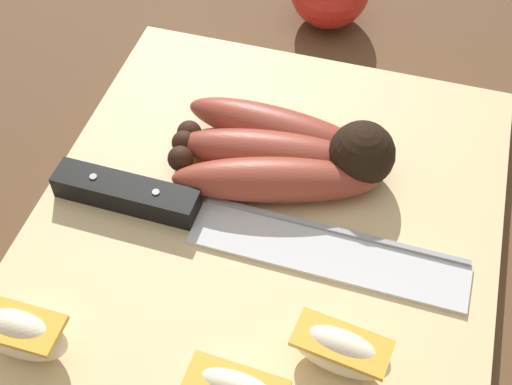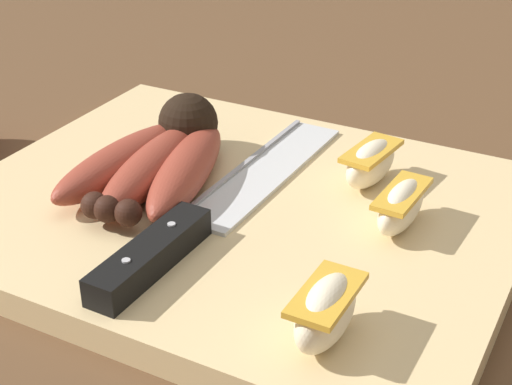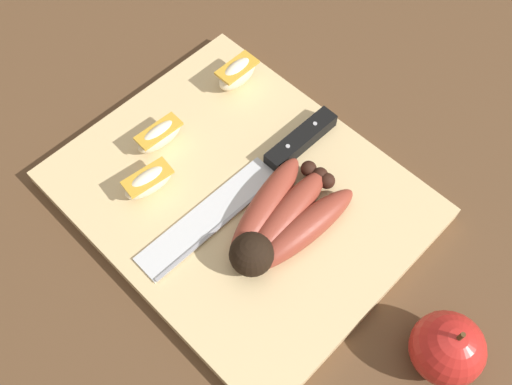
# 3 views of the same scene
# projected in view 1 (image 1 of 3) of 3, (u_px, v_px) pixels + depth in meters

# --- Properties ---
(ground_plane) EXTENTS (6.00, 6.00, 0.00)m
(ground_plane) POSITION_uv_depth(u_px,v_px,m) (258.00, 257.00, 0.47)
(ground_plane) COLOR brown
(cutting_board) EXTENTS (0.38, 0.31, 0.02)m
(cutting_board) POSITION_uv_depth(u_px,v_px,m) (259.00, 242.00, 0.46)
(cutting_board) COLOR #DBBC84
(cutting_board) RESTS_ON ground_plane
(banana_bunch) EXTENTS (0.10, 0.16, 0.05)m
(banana_bunch) POSITION_uv_depth(u_px,v_px,m) (287.00, 153.00, 0.48)
(banana_bunch) COLOR black
(banana_bunch) RESTS_ON cutting_board
(chefs_knife) EXTENTS (0.04, 0.28, 0.02)m
(chefs_knife) POSITION_uv_depth(u_px,v_px,m) (194.00, 212.00, 0.46)
(chefs_knife) COLOR silver
(chefs_knife) RESTS_ON cutting_board
(apple_wedge_near) EXTENTS (0.03, 0.06, 0.04)m
(apple_wedge_near) POSITION_uv_depth(u_px,v_px,m) (21.00, 334.00, 0.39)
(apple_wedge_near) COLOR #F4E5C1
(apple_wedge_near) RESTS_ON cutting_board
(apple_wedge_middle) EXTENTS (0.03, 0.06, 0.03)m
(apple_wedge_middle) POSITION_uv_depth(u_px,v_px,m) (340.00, 351.00, 0.38)
(apple_wedge_middle) COLOR #F4E5C1
(apple_wedge_middle) RESTS_ON cutting_board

